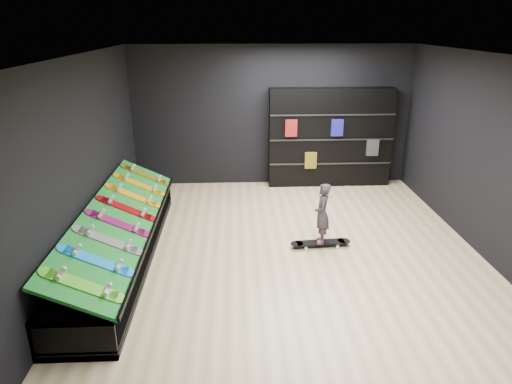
{
  "coord_description": "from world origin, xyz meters",
  "views": [
    {
      "loc": [
        -0.81,
        -6.27,
        3.43
      ],
      "look_at": [
        -0.5,
        0.2,
        1.0
      ],
      "focal_mm": 32.0,
      "sensor_mm": 36.0,
      "label": 1
    }
  ],
  "objects_px": {
    "floor_skateboard": "(320,244)",
    "child": "(322,225)",
    "display_rack": "(122,245)",
    "back_shelving": "(330,138)"
  },
  "relations": [
    {
      "from": "floor_skateboard",
      "to": "child",
      "type": "xyz_separation_m",
      "value": [
        0.0,
        0.0,
        0.34
      ]
    },
    {
      "from": "display_rack",
      "to": "back_shelving",
      "type": "bearing_deg",
      "value": 41.06
    },
    {
      "from": "back_shelving",
      "to": "floor_skateboard",
      "type": "height_order",
      "value": "back_shelving"
    },
    {
      "from": "back_shelving",
      "to": "floor_skateboard",
      "type": "relative_size",
      "value": 2.71
    },
    {
      "from": "display_rack",
      "to": "back_shelving",
      "type": "distance_m",
      "value": 5.12
    },
    {
      "from": "display_rack",
      "to": "back_shelving",
      "type": "relative_size",
      "value": 1.69
    },
    {
      "from": "back_shelving",
      "to": "child",
      "type": "xyz_separation_m",
      "value": [
        -0.71,
        -3.03,
        -0.67
      ]
    },
    {
      "from": "display_rack",
      "to": "child",
      "type": "relative_size",
      "value": 7.55
    },
    {
      "from": "display_rack",
      "to": "floor_skateboard",
      "type": "bearing_deg",
      "value": 5.26
    },
    {
      "from": "back_shelving",
      "to": "floor_skateboard",
      "type": "bearing_deg",
      "value": -103.18
    }
  ]
}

